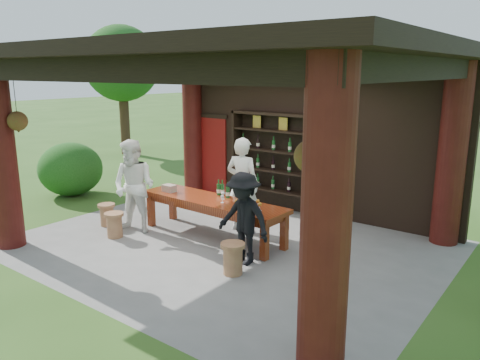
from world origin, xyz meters
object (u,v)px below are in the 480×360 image
Objects in this scene: stool_far_left at (107,214)px; guest_woman at (134,187)px; guest_man at (243,218)px; tasting_table at (213,205)px; host at (243,184)px; napkin_basket at (169,188)px; wine_shelf at (281,163)px; stool_near_right at (233,258)px; stool_near_left at (114,224)px.

guest_woman is at bearing 8.90° from stool_far_left.
guest_man is at bearing -14.97° from guest_woman.
tasting_table is 1.67× the size of host.
host is at bearing 30.49° from napkin_basket.
host is (0.21, 0.67, 0.31)m from tasting_table.
stool_far_left is 2.89m from host.
host reaches higher than tasting_table.
napkin_basket is at bearing 21.17° from host.
wine_shelf is 1.35× the size of host.
stool_near_right is 2.22m from host.
guest_woman is (-1.43, -0.68, 0.29)m from tasting_table.
host is 1.68m from guest_man.
host is 1.22× the size of guest_man.
stool_near_left is 1.06× the size of stool_far_left.
guest_man is at bearing 117.91° from host.
stool_near_right is 0.69m from guest_man.
stool_far_left is (-2.28, -3.08, -0.88)m from wine_shelf.
host is at bearing 122.59° from stool_near_right.
guest_man is (1.22, -0.66, 0.14)m from tasting_table.
tasting_table is 1.61m from guest_woman.
wine_shelf is at bearing 87.53° from tasting_table.
guest_woman is (-1.63, -1.35, -0.02)m from host.
stool_near_right is 0.27× the size of host.
host reaches higher than napkin_basket.
host reaches higher than stool_far_left.
tasting_table is 0.77m from host.
stool_far_left is 1.44m from napkin_basket.
napkin_basket is at bearing -116.38° from wine_shelf.
guest_woman is at bearing -176.42° from guest_man.
stool_far_left is at bearing 173.40° from guest_woman.
stool_far_left is at bearing 174.96° from stool_near_right.
wine_shelf is 5.23× the size of stool_near_left.
stool_far_left is 0.30× the size of guest_man.
guest_man is (3.40, 0.14, 0.53)m from stool_far_left.
wine_shelf is 1.64× the size of guest_man.
wine_shelf reaches higher than stool_far_left.
wine_shelf is 1.38× the size of guest_woman.
napkin_basket is (-2.42, 1.03, 0.55)m from stool_near_right.
guest_woman is 2.65m from guest_man.
guest_woman is at bearing -117.26° from wine_shelf.
stool_far_left is 0.24× the size of host.
guest_man is at bearing 106.02° from stool_near_right.
guest_woman is at bearing 30.29° from host.
napkin_basket is (1.11, 0.72, 0.58)m from stool_far_left.
tasting_table is at bearing 10.05° from guest_woman.
stool_far_left is at bearing 22.26° from host.
wine_shelf is 2.33m from tasting_table.
host is (2.39, 1.47, 0.70)m from stool_far_left.
wine_shelf is at bearing 53.42° from stool_far_left.
guest_man reaches higher than stool_near_right.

